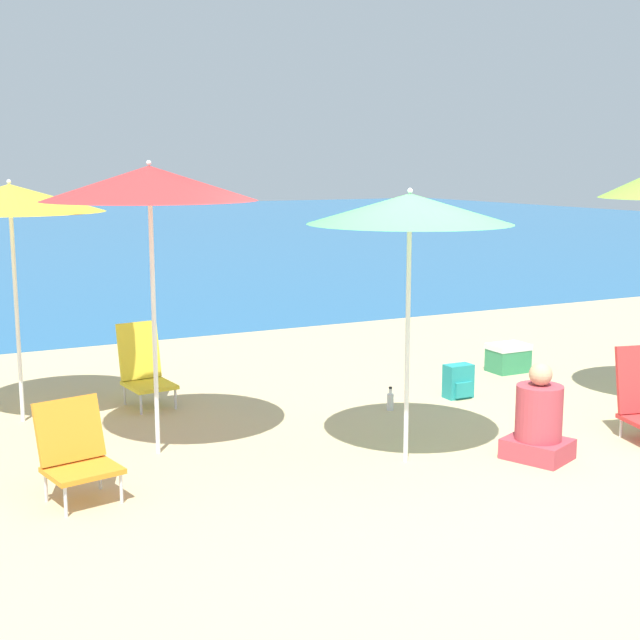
{
  "coord_description": "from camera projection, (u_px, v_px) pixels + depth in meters",
  "views": [
    {
      "loc": [
        -3.73,
        -5.19,
        2.3
      ],
      "look_at": [
        -0.4,
        1.41,
        1.0
      ],
      "focal_mm": 50.0,
      "sensor_mm": 36.0,
      "label": 1
    }
  ],
  "objects": [
    {
      "name": "beach_umbrella_green",
      "position": [
        410.0,
        209.0,
        6.63
      ],
      "size": [
        1.55,
        1.55,
        2.12
      ],
      "color": "white",
      "rests_on": "ground"
    },
    {
      "name": "person_seated_near",
      "position": [
        539.0,
        422.0,
        6.99
      ],
      "size": [
        0.56,
        0.6,
        0.78
      ],
      "rotation": [
        0.0,
        0.0,
        0.4
      ],
      "color": "#BF3F4C",
      "rests_on": "ground"
    },
    {
      "name": "beach_chair_yellow",
      "position": [
        144.0,
        367.0,
        8.58
      ],
      "size": [
        0.47,
        0.59,
        0.79
      ],
      "rotation": [
        0.0,
        0.0,
        0.11
      ],
      "color": "silver",
      "rests_on": "ground"
    },
    {
      "name": "cooler_box",
      "position": [
        508.0,
        358.0,
        9.96
      ],
      "size": [
        0.42,
        0.33,
        0.32
      ],
      "color": "#338C59",
      "rests_on": "ground"
    },
    {
      "name": "beach_umbrella_red",
      "position": [
        149.0,
        184.0,
        6.81
      ],
      "size": [
        1.66,
        1.66,
        2.33
      ],
      "color": "white",
      "rests_on": "ground"
    },
    {
      "name": "beach_chair_orange",
      "position": [
        76.0,
        450.0,
        6.15
      ],
      "size": [
        0.55,
        0.57,
        0.69
      ],
      "rotation": [
        0.0,
        0.0,
        0.2
      ],
      "color": "silver",
      "rests_on": "ground"
    },
    {
      "name": "backpack_teal",
      "position": [
        458.0,
        382.0,
        8.85
      ],
      "size": [
        0.28,
        0.2,
        0.34
      ],
      "color": "teal",
      "rests_on": "ground"
    },
    {
      "name": "beach_umbrella_yellow",
      "position": [
        10.0,
        199.0,
        7.72
      ],
      "size": [
        1.63,
        1.63,
        2.17
      ],
      "color": "white",
      "rests_on": "ground"
    },
    {
      "name": "water_bottle",
      "position": [
        390.0,
        401.0,
        8.41
      ],
      "size": [
        0.07,
        0.07,
        0.23
      ],
      "color": "silver",
      "rests_on": "ground"
    },
    {
      "name": "ground_plane",
      "position": [
        453.0,
        477.0,
        6.62
      ],
      "size": [
        60.0,
        60.0,
        0.0
      ],
      "primitive_type": "plane",
      "color": "#C6B284"
    }
  ]
}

